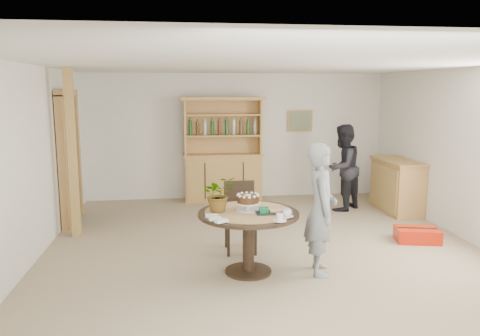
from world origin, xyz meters
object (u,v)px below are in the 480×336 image
Objects in this scene: sideboard at (397,185)px; teen_boy at (321,209)px; hutch at (223,166)px; dining_table at (249,224)px; red_suitcase at (417,235)px; adult_person at (343,168)px; dining_chair at (240,212)px.

teen_boy reaches higher than sideboard.
hutch is 3.78m from dining_table.
dining_table reaches higher than red_suitcase.
dining_chair is at bearing 2.91° from adult_person.
sideboard is 1.33× the size of dining_chair.
hutch reaches higher than dining_table.
hutch is 3.94m from red_suitcase.
hutch is 1.62× the size of sideboard.
dining_chair reaches higher than red_suitcase.
adult_person is (2.12, 2.75, 0.18)m from dining_table.
teen_boy reaches higher than dining_table.
dining_table is 3.48m from adult_person.
red_suitcase is (2.60, 0.01, -0.43)m from dining_chair.
adult_person is at bearing 52.30° from dining_table.
teen_boy is (0.85, -0.93, 0.25)m from dining_chair.
dining_chair is at bearing 89.90° from dining_table.
teen_boy reaches higher than adult_person.
adult_person is at bearing -14.11° from teen_boy.
dining_chair is at bearing -151.03° from sideboard.
hutch reaches higher than teen_boy.
dining_table is at bearing -89.08° from dining_chair.
sideboard is 1.05× the size of dining_table.
dining_table is at bearing -140.55° from sideboard.
sideboard reaches higher than red_suitcase.
dining_table is 2.78m from red_suitcase.
adult_person is 2.08m from red_suitcase.
hutch is at bearing 21.83° from teen_boy.
adult_person reaches higher than sideboard.
dining_chair is (-3.08, -1.70, 0.06)m from sideboard.
red_suitcase is at bearing -51.78° from teen_boy.
dining_chair is 1.41× the size of red_suitcase.
dining_chair is 0.60× the size of adult_person.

